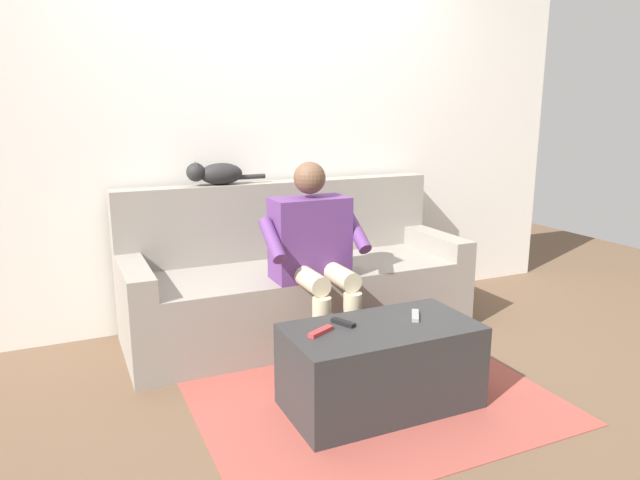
# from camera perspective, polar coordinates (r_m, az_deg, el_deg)

# --- Properties ---
(ground_plane) EXTENTS (8.00, 8.00, 0.00)m
(ground_plane) POSITION_cam_1_polar(r_m,az_deg,el_deg) (3.19, 2.79, -13.25)
(ground_plane) COLOR brown
(back_wall) EXTENTS (4.66, 0.06, 2.44)m
(back_wall) POSITION_cam_1_polar(r_m,az_deg,el_deg) (3.93, -4.89, 10.14)
(back_wall) COLOR silver
(back_wall) RESTS_ON ground
(couch) EXTENTS (2.12, 0.77, 0.93)m
(couch) POSITION_cam_1_polar(r_m,az_deg,el_deg) (3.70, -2.39, -4.26)
(couch) COLOR gray
(couch) RESTS_ON ground
(coffee_table) EXTENTS (0.90, 0.48, 0.41)m
(coffee_table) POSITION_cam_1_polar(r_m,az_deg,el_deg) (2.84, 5.97, -12.19)
(coffee_table) COLOR #2D2D2D
(coffee_table) RESTS_ON ground
(person_solo_seated) EXTENTS (0.59, 0.52, 1.11)m
(person_solo_seated) POSITION_cam_1_polar(r_m,az_deg,el_deg) (3.25, -0.52, -0.87)
(person_solo_seated) COLOR #5B3370
(person_solo_seated) RESTS_ON ground
(cat_on_backrest) EXTENTS (0.50, 0.15, 0.15)m
(cat_on_backrest) POSITION_cam_1_polar(r_m,az_deg,el_deg) (3.66, -10.15, 6.44)
(cat_on_backrest) COLOR black
(cat_on_backrest) RESTS_ON couch
(remote_red) EXTENTS (0.15, 0.10, 0.02)m
(remote_red) POSITION_cam_1_polar(r_m,az_deg,el_deg) (2.66, 0.07, -8.96)
(remote_red) COLOR #B73333
(remote_red) RESTS_ON coffee_table
(remote_gray) EXTENTS (0.11, 0.14, 0.02)m
(remote_gray) POSITION_cam_1_polar(r_m,az_deg,el_deg) (2.89, 9.32, -7.32)
(remote_gray) COLOR gray
(remote_gray) RESTS_ON coffee_table
(remote_black) EXTENTS (0.08, 0.13, 0.02)m
(remote_black) POSITION_cam_1_polar(r_m,az_deg,el_deg) (2.76, 2.29, -8.10)
(remote_black) COLOR black
(remote_black) RESTS_ON coffee_table
(floor_rug) EXTENTS (1.69, 1.42, 0.01)m
(floor_rug) POSITION_cam_1_polar(r_m,az_deg,el_deg) (3.02, 4.72, -14.79)
(floor_rug) COLOR #9E473D
(floor_rug) RESTS_ON ground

